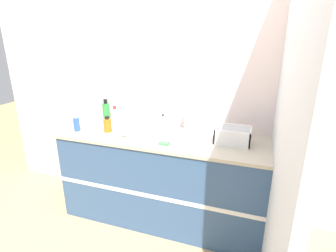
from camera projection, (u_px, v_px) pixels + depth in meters
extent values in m
plane|color=tan|center=(152.00, 236.00, 2.53)|extent=(12.00, 12.00, 0.00)
cube|color=silver|center=(174.00, 90.00, 2.71)|extent=(4.39, 0.06, 2.60)
cube|color=silver|center=(283.00, 106.00, 2.08)|extent=(0.06, 2.64, 2.60)
cube|color=#33517A|center=(163.00, 179.00, 2.67)|extent=(1.99, 0.64, 0.89)
cube|color=white|center=(151.00, 196.00, 2.39)|extent=(1.99, 0.01, 0.04)
cube|color=#B2A893|center=(162.00, 137.00, 2.53)|extent=(2.01, 0.66, 0.03)
cube|color=silver|center=(180.00, 136.00, 2.50)|extent=(0.53, 0.37, 0.02)
cylinder|color=silver|center=(185.00, 116.00, 2.60)|extent=(0.02, 0.02, 0.28)
cylinder|color=silver|center=(184.00, 104.00, 2.50)|extent=(0.02, 0.13, 0.02)
cylinder|color=#4C4C51|center=(125.00, 134.00, 2.56)|extent=(0.10, 0.10, 0.01)
cylinder|color=white|center=(124.00, 122.00, 2.52)|extent=(0.13, 0.13, 0.23)
cube|color=white|center=(232.00, 143.00, 2.35)|extent=(0.31, 0.23, 0.01)
cube|color=white|center=(232.00, 139.00, 2.23)|extent=(0.31, 0.01, 0.13)
cube|color=white|center=(234.00, 131.00, 2.42)|extent=(0.31, 0.01, 0.13)
cube|color=white|center=(216.00, 133.00, 2.37)|extent=(0.01, 0.23, 0.13)
cube|color=white|center=(250.00, 137.00, 2.28)|extent=(0.01, 0.23, 0.13)
cylinder|color=#2D8C3D|center=(106.00, 113.00, 2.91)|extent=(0.08, 0.08, 0.21)
cylinder|color=black|center=(105.00, 101.00, 2.87)|extent=(0.04, 0.04, 0.05)
cylinder|color=#2D56B7|center=(77.00, 124.00, 2.64)|extent=(0.06, 0.06, 0.14)
cylinder|color=silver|center=(76.00, 116.00, 2.61)|extent=(0.03, 0.03, 0.03)
cylinder|color=white|center=(115.00, 117.00, 2.85)|extent=(0.06, 0.06, 0.17)
cylinder|color=red|center=(115.00, 108.00, 2.82)|extent=(0.03, 0.03, 0.04)
cylinder|color=#B26B19|center=(108.00, 125.00, 2.61)|extent=(0.08, 0.08, 0.13)
cylinder|color=black|center=(107.00, 118.00, 2.59)|extent=(0.04, 0.04, 0.03)
cylinder|color=silver|center=(163.00, 122.00, 2.76)|extent=(0.05, 0.05, 0.12)
cylinder|color=black|center=(163.00, 115.00, 2.74)|extent=(0.02, 0.02, 0.02)
cube|color=#4CB259|center=(164.00, 143.00, 2.32)|extent=(0.09, 0.06, 0.02)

